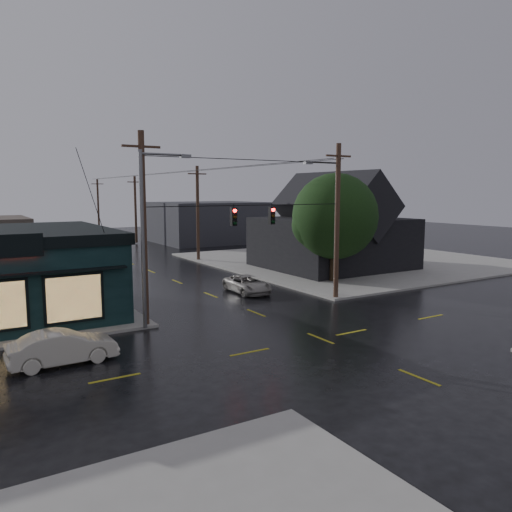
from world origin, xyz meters
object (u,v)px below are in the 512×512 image
corner_tree (335,216)px  sedan_cream (63,347)px  utility_pole_nw (146,327)px  utility_pole_ne (336,299)px  suv_silver (247,284)px

corner_tree → sedan_cream: corner_tree is taller
corner_tree → sedan_cream: (-21.76, -8.57, -4.46)m
utility_pole_nw → utility_pole_ne: (13.00, 0.00, 0.00)m
utility_pole_nw → sedan_cream: (-4.87, -3.79, 0.71)m
corner_tree → utility_pole_ne: size_ratio=0.82×
corner_tree → suv_silver: 9.10m
utility_pole_ne → sedan_cream: utility_pole_ne is taller
utility_pole_nw → corner_tree: bearing=15.8°
suv_silver → utility_pole_ne: bearing=-48.3°
utility_pole_nw → sedan_cream: size_ratio=2.35×
corner_tree → suv_silver: (-7.87, 0.04, -4.56)m
sedan_cream → suv_silver: sedan_cream is taller
suv_silver → corner_tree: bearing=1.9°
corner_tree → sedan_cream: 23.81m
corner_tree → utility_pole_nw: size_ratio=0.82×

